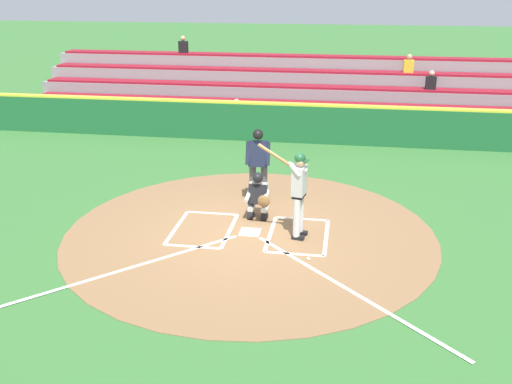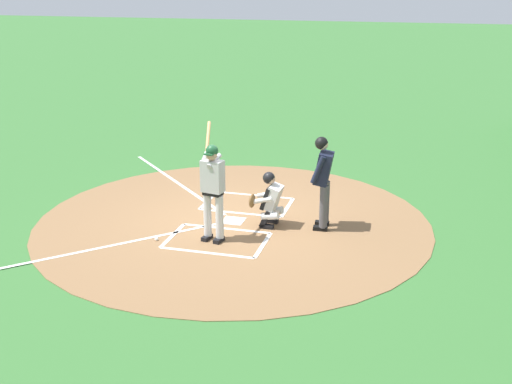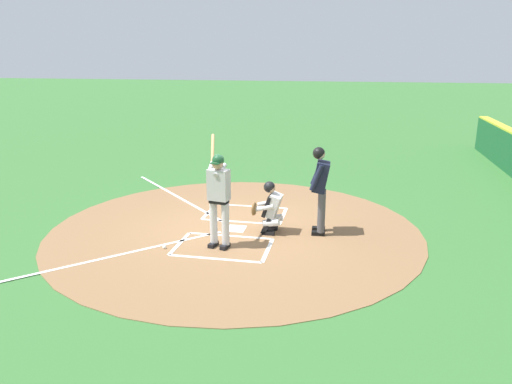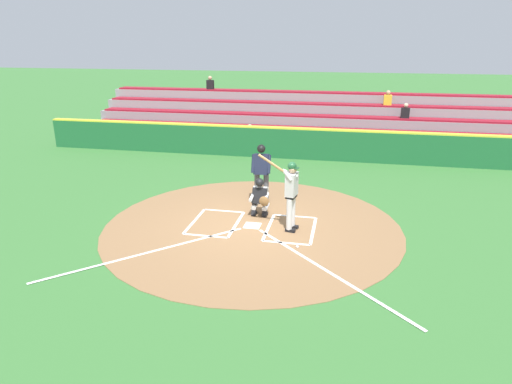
{
  "view_description": "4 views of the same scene",
  "coord_description": "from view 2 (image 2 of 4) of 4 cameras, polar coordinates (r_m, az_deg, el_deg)",
  "views": [
    {
      "loc": [
        -1.93,
        11.15,
        5.19
      ],
      "look_at": [
        -0.19,
        0.34,
        1.08
      ],
      "focal_mm": 40.12,
      "sensor_mm": 36.0,
      "label": 1
    },
    {
      "loc": [
        -11.59,
        -3.63,
        4.77
      ],
      "look_at": [
        -0.45,
        -0.6,
        0.83
      ],
      "focal_mm": 44.71,
      "sensor_mm": 36.0,
      "label": 2
    },
    {
      "loc": [
        -9.66,
        -2.37,
        3.69
      ],
      "look_at": [
        0.13,
        -0.44,
        0.83
      ],
      "focal_mm": 33.96,
      "sensor_mm": 36.0,
      "label": 3
    },
    {
      "loc": [
        -2.36,
        10.95,
        4.82
      ],
      "look_at": [
        -0.08,
        -0.1,
        0.95
      ],
      "focal_mm": 31.43,
      "sensor_mm": 36.0,
      "label": 4
    }
  ],
  "objects": [
    {
      "name": "home_plate_and_chalk",
      "position": [
        13.32,
        -5.67,
        -2.2
      ],
      "size": [
        7.93,
        4.91,
        0.01
      ],
      "color": "white",
      "rests_on": "dirt_circle"
    },
    {
      "name": "dirt_circle",
      "position": [
        13.05,
        -2.05,
        -2.61
      ],
      "size": [
        8.0,
        8.0,
        0.01
      ],
      "primitive_type": "cylinder",
      "color": "olive",
      "rests_on": "ground"
    },
    {
      "name": "plate_umpire",
      "position": [
        12.4,
        6.04,
        1.38
      ],
      "size": [
        0.59,
        0.43,
        1.86
      ],
      "color": "#4C4C51",
      "rests_on": "ground"
    },
    {
      "name": "ground_plane",
      "position": [
        13.05,
        -2.04,
        -2.64
      ],
      "size": [
        120.0,
        120.0,
        0.0
      ],
      "primitive_type": "plane",
      "color": "#387033"
    },
    {
      "name": "catcher",
      "position": [
        12.59,
        1.2,
        -0.58
      ],
      "size": [
        0.59,
        0.63,
        1.13
      ],
      "color": "black",
      "rests_on": "ground"
    },
    {
      "name": "batter",
      "position": [
        11.77,
        -3.91,
        0.6
      ],
      "size": [
        1.03,
        0.58,
        2.13
      ],
      "color": "silver",
      "rests_on": "ground"
    },
    {
      "name": "baseball",
      "position": [
        12.23,
        -8.9,
        -4.19
      ],
      "size": [
        0.07,
        0.07,
        0.07
      ],
      "primitive_type": "sphere",
      "color": "white",
      "rests_on": "ground"
    }
  ]
}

